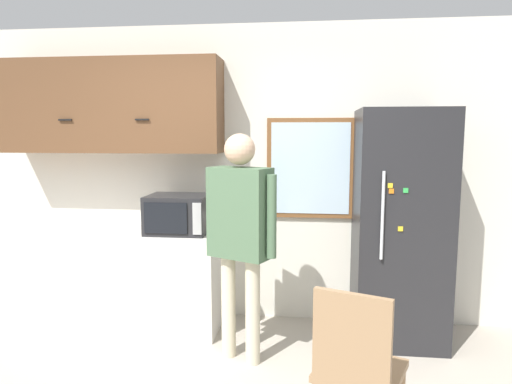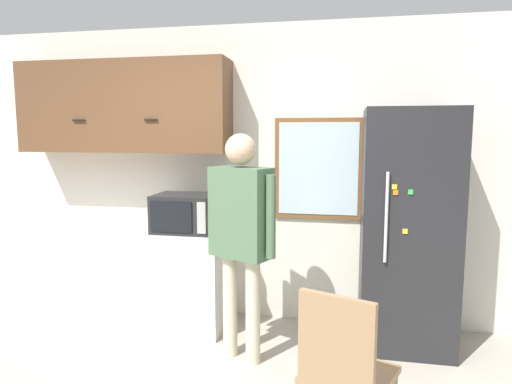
{
  "view_description": "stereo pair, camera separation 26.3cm",
  "coord_description": "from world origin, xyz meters",
  "views": [
    {
      "loc": [
        0.54,
        -2.11,
        1.72
      ],
      "look_at": [
        0.17,
        1.12,
        1.31
      ],
      "focal_mm": 32.0,
      "sensor_mm": 36.0,
      "label": 1
    },
    {
      "loc": [
        0.8,
        -2.07,
        1.72
      ],
      "look_at": [
        0.17,
        1.12,
        1.31
      ],
      "focal_mm": 32.0,
      "sensor_mm": 36.0,
      "label": 2
    }
  ],
  "objects": [
    {
      "name": "counter",
      "position": [
        -1.21,
        1.72,
        0.44
      ],
      "size": [
        1.97,
        0.65,
        0.88
      ],
      "color": "silver",
      "rests_on": "ground_plane"
    },
    {
      "name": "person",
      "position": [
        0.04,
        1.18,
        1.06
      ],
      "size": [
        0.56,
        0.39,
        1.73
      ],
      "rotation": [
        0.0,
        0.0,
        -0.44
      ],
      "color": "beige",
      "rests_on": "ground_plane"
    },
    {
      "name": "window",
      "position": [
        0.55,
        2.03,
        1.42
      ],
      "size": [
        0.78,
        0.05,
        0.9
      ],
      "color": "brown"
    },
    {
      "name": "back_wall",
      "position": [
        0.0,
        2.07,
        1.35
      ],
      "size": [
        6.0,
        0.06,
        2.7
      ],
      "color": "silver",
      "rests_on": "ground_plane"
    },
    {
      "name": "refrigerator",
      "position": [
        1.3,
        1.7,
        0.96
      ],
      "size": [
        0.72,
        0.69,
        1.92
      ],
      "color": "#232326",
      "rests_on": "ground_plane"
    },
    {
      "name": "chair",
      "position": [
        0.81,
        0.25,
        0.5
      ],
      "size": [
        0.58,
        0.58,
        0.93
      ],
      "rotation": [
        0.0,
        0.0,
        2.76
      ],
      "color": "#997551",
      "rests_on": "ground_plane"
    },
    {
      "name": "upper_cabinets",
      "position": [
        -1.21,
        1.86,
        1.97
      ],
      "size": [
        1.97,
        0.39,
        0.82
      ],
      "color": "brown"
    },
    {
      "name": "microwave",
      "position": [
        -0.56,
        1.63,
        1.04
      ],
      "size": [
        0.51,
        0.42,
        0.33
      ],
      "color": "#232326",
      "rests_on": "counter"
    }
  ]
}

